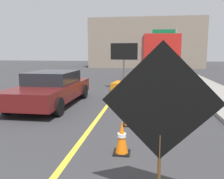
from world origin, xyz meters
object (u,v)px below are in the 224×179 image
(highway_guide_sign, at_px, (169,41))
(traffic_cone_mid_lane, at_px, (129,115))
(traffic_cone_near_sign, at_px, (122,138))
(traffic_cone_far_lane, at_px, (122,99))
(box_truck, at_px, (157,56))
(roadwork_sign, at_px, (161,105))
(arrow_board_trailer, at_px, (124,81))
(traffic_cone_curbside, at_px, (119,92))
(pickup_car, at_px, (51,88))

(highway_guide_sign, relative_size, traffic_cone_mid_lane, 7.83)
(highway_guide_sign, distance_m, traffic_cone_near_sign, 24.48)
(traffic_cone_far_lane, bearing_deg, box_truck, 80.44)
(traffic_cone_mid_lane, distance_m, traffic_cone_far_lane, 2.38)
(roadwork_sign, bearing_deg, traffic_cone_far_lane, 100.92)
(traffic_cone_near_sign, distance_m, traffic_cone_mid_lane, 2.02)
(roadwork_sign, distance_m, traffic_cone_near_sign, 2.13)
(traffic_cone_far_lane, bearing_deg, arrow_board_trailer, 94.39)
(arrow_board_trailer, xyz_separation_m, traffic_cone_near_sign, (0.83, -9.12, -0.12))
(box_truck, xyz_separation_m, highway_guide_sign, (1.63, 8.97, 1.57))
(highway_guide_sign, bearing_deg, traffic_cone_mid_lane, -97.69)
(roadwork_sign, height_order, traffic_cone_curbside, roadwork_sign)
(box_truck, bearing_deg, traffic_cone_mid_lane, -95.87)
(pickup_car, distance_m, highway_guide_sign, 20.84)
(pickup_car, xyz_separation_m, traffic_cone_near_sign, (3.42, -4.46, -0.34))
(box_truck, bearing_deg, traffic_cone_curbside, -103.81)
(roadwork_sign, bearing_deg, highway_guide_sign, 84.93)
(arrow_board_trailer, height_order, traffic_cone_mid_lane, arrow_board_trailer)
(box_truck, relative_size, traffic_cone_curbside, 12.48)
(arrow_board_trailer, height_order, traffic_cone_near_sign, arrow_board_trailer)
(roadwork_sign, xyz_separation_m, traffic_cone_mid_lane, (-0.69, 3.70, -1.16))
(arrow_board_trailer, xyz_separation_m, traffic_cone_mid_lane, (0.83, -7.09, -0.17))
(traffic_cone_near_sign, bearing_deg, traffic_cone_curbside, 96.95)
(arrow_board_trailer, xyz_separation_m, box_truck, (2.18, 6.01, 1.37))
(traffic_cone_curbside, bearing_deg, traffic_cone_near_sign, -83.05)
(pickup_car, bearing_deg, traffic_cone_mid_lane, -35.42)
(traffic_cone_far_lane, bearing_deg, highway_guide_sign, 80.09)
(roadwork_sign, bearing_deg, box_truck, 87.78)
(roadwork_sign, height_order, box_truck, box_truck)
(roadwork_sign, relative_size, traffic_cone_far_lane, 3.43)
(pickup_car, bearing_deg, highway_guide_sign, 71.94)
(pickup_car, distance_m, traffic_cone_far_lane, 2.98)
(traffic_cone_mid_lane, bearing_deg, traffic_cone_curbside, 100.19)
(traffic_cone_far_lane, distance_m, traffic_cone_curbside, 2.10)
(traffic_cone_far_lane, relative_size, traffic_cone_curbside, 1.17)
(arrow_board_trailer, relative_size, traffic_cone_near_sign, 3.70)
(roadwork_sign, distance_m, pickup_car, 7.43)
(box_truck, distance_m, traffic_cone_near_sign, 15.26)
(traffic_cone_mid_lane, bearing_deg, roadwork_sign, -79.37)
(highway_guide_sign, xyz_separation_m, traffic_cone_curbside, (-3.77, -17.67, -3.14))
(roadwork_sign, distance_m, traffic_cone_mid_lane, 3.94)
(pickup_car, relative_size, traffic_cone_curbside, 8.61)
(arrow_board_trailer, xyz_separation_m, pickup_car, (-2.59, -4.66, 0.22))
(traffic_cone_mid_lane, height_order, traffic_cone_far_lane, traffic_cone_far_lane)
(roadwork_sign, distance_m, box_truck, 16.82)
(arrow_board_trailer, height_order, box_truck, box_truck)
(arrow_board_trailer, xyz_separation_m, traffic_cone_curbside, (0.04, -2.69, -0.19))
(roadwork_sign, distance_m, highway_guide_sign, 25.95)
(traffic_cone_mid_lane, distance_m, traffic_cone_curbside, 4.48)
(arrow_board_trailer, height_order, traffic_cone_far_lane, arrow_board_trailer)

